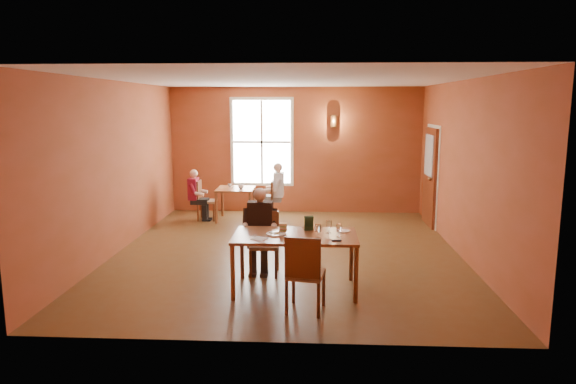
{
  "coord_description": "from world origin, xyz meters",
  "views": [
    {
      "loc": [
        0.48,
        -8.78,
        2.59
      ],
      "look_at": [
        0.0,
        0.2,
        1.05
      ],
      "focal_mm": 32.0,
      "sensor_mm": 36.0,
      "label": 1
    }
  ],
  "objects_px": {
    "chair_diner_white": "(264,201)",
    "chair_diner_maroon": "(207,200)",
    "chair_diner_main": "(264,244)",
    "diner_white": "(266,193)",
    "diner_main": "(264,235)",
    "second_table": "(236,204)",
    "main_table": "(295,262)",
    "chair_empty": "(306,272)",
    "diner_maroon": "(206,195)"
  },
  "relations": [
    {
      "from": "chair_diner_main",
      "to": "chair_empty",
      "type": "bearing_deg",
      "value": 115.58
    },
    {
      "from": "diner_main",
      "to": "second_table",
      "type": "bearing_deg",
      "value": -74.82
    },
    {
      "from": "main_table",
      "to": "chair_diner_white",
      "type": "height_order",
      "value": "chair_diner_white"
    },
    {
      "from": "chair_diner_main",
      "to": "chair_diner_white",
      "type": "bearing_deg",
      "value": -84.36
    },
    {
      "from": "second_table",
      "to": "chair_diner_white",
      "type": "bearing_deg",
      "value": 0.0
    },
    {
      "from": "chair_diner_main",
      "to": "second_table",
      "type": "height_order",
      "value": "chair_diner_main"
    },
    {
      "from": "chair_empty",
      "to": "chair_diner_maroon",
      "type": "bearing_deg",
      "value": 124.55
    },
    {
      "from": "main_table",
      "to": "chair_diner_white",
      "type": "relative_size",
      "value": 1.89
    },
    {
      "from": "main_table",
      "to": "diner_white",
      "type": "relative_size",
      "value": 1.37
    },
    {
      "from": "main_table",
      "to": "chair_diner_main",
      "type": "relative_size",
      "value": 1.79
    },
    {
      "from": "chair_diner_main",
      "to": "diner_white",
      "type": "relative_size",
      "value": 0.77
    },
    {
      "from": "main_table",
      "to": "diner_maroon",
      "type": "bearing_deg",
      "value": 116.7
    },
    {
      "from": "chair_empty",
      "to": "chair_diner_white",
      "type": "distance_m",
      "value": 5.2
    },
    {
      "from": "main_table",
      "to": "diner_white",
      "type": "bearing_deg",
      "value": 100.85
    },
    {
      "from": "second_table",
      "to": "diner_white",
      "type": "distance_m",
      "value": 0.73
    },
    {
      "from": "chair_diner_main",
      "to": "chair_diner_maroon",
      "type": "bearing_deg",
      "value": -65.85
    },
    {
      "from": "chair_diner_white",
      "to": "second_table",
      "type": "bearing_deg",
      "value": 90.0
    },
    {
      "from": "chair_diner_white",
      "to": "chair_diner_maroon",
      "type": "distance_m",
      "value": 1.3
    },
    {
      "from": "second_table",
      "to": "chair_diner_maroon",
      "type": "xyz_separation_m",
      "value": [
        -0.65,
        0.0,
        0.08
      ]
    },
    {
      "from": "chair_diner_main",
      "to": "diner_white",
      "type": "distance_m",
      "value": 3.74
    },
    {
      "from": "diner_white",
      "to": "main_table",
      "type": "bearing_deg",
      "value": -169.15
    },
    {
      "from": "main_table",
      "to": "chair_diner_white",
      "type": "xyz_separation_m",
      "value": [
        -0.87,
        4.37,
        0.05
      ]
    },
    {
      "from": "main_table",
      "to": "chair_empty",
      "type": "relative_size",
      "value": 1.7
    },
    {
      "from": "chair_diner_main",
      "to": "chair_diner_maroon",
      "type": "height_order",
      "value": "chair_diner_main"
    },
    {
      "from": "main_table",
      "to": "diner_main",
      "type": "xyz_separation_m",
      "value": [
        -0.5,
        0.62,
        0.23
      ]
    },
    {
      "from": "chair_diner_main",
      "to": "chair_diner_maroon",
      "type": "distance_m",
      "value": 4.07
    },
    {
      "from": "chair_diner_maroon",
      "to": "diner_main",
      "type": "bearing_deg",
      "value": 23.98
    },
    {
      "from": "main_table",
      "to": "diner_white",
      "type": "height_order",
      "value": "diner_white"
    },
    {
      "from": "chair_diner_main",
      "to": "diner_maroon",
      "type": "xyz_separation_m",
      "value": [
        -1.7,
        3.72,
        0.08
      ]
    },
    {
      "from": "chair_diner_main",
      "to": "chair_diner_maroon",
      "type": "xyz_separation_m",
      "value": [
        -1.67,
        3.72,
        -0.03
      ]
    },
    {
      "from": "diner_maroon",
      "to": "diner_white",
      "type": "bearing_deg",
      "value": 90.0
    },
    {
      "from": "diner_main",
      "to": "chair_diner_main",
      "type": "bearing_deg",
      "value": -90.0
    },
    {
      "from": "second_table",
      "to": "diner_maroon",
      "type": "distance_m",
      "value": 0.71
    },
    {
      "from": "main_table",
      "to": "diner_maroon",
      "type": "distance_m",
      "value": 4.89
    },
    {
      "from": "chair_diner_maroon",
      "to": "diner_maroon",
      "type": "distance_m",
      "value": 0.12
    },
    {
      "from": "chair_empty",
      "to": "second_table",
      "type": "height_order",
      "value": "chair_empty"
    },
    {
      "from": "second_table",
      "to": "diner_white",
      "type": "xyz_separation_m",
      "value": [
        0.68,
        0.0,
        0.26
      ]
    },
    {
      "from": "diner_white",
      "to": "diner_maroon",
      "type": "xyz_separation_m",
      "value": [
        -1.36,
        0.0,
        -0.07
      ]
    },
    {
      "from": "main_table",
      "to": "chair_diner_maroon",
      "type": "bearing_deg",
      "value": 116.39
    },
    {
      "from": "chair_diner_main",
      "to": "diner_main",
      "type": "relative_size",
      "value": 0.76
    },
    {
      "from": "chair_diner_main",
      "to": "chair_diner_white",
      "type": "distance_m",
      "value": 3.74
    },
    {
      "from": "diner_main",
      "to": "diner_maroon",
      "type": "distance_m",
      "value": 4.12
    },
    {
      "from": "diner_main",
      "to": "diner_white",
      "type": "distance_m",
      "value": 3.76
    },
    {
      "from": "diner_white",
      "to": "diner_maroon",
      "type": "distance_m",
      "value": 1.36
    },
    {
      "from": "chair_empty",
      "to": "chair_diner_white",
      "type": "xyz_separation_m",
      "value": [
        -1.03,
        5.1,
        -0.05
      ]
    },
    {
      "from": "chair_empty",
      "to": "second_table",
      "type": "bearing_deg",
      "value": 118.23
    },
    {
      "from": "second_table",
      "to": "main_table",
      "type": "bearing_deg",
      "value": -70.85
    },
    {
      "from": "diner_main",
      "to": "chair_diner_maroon",
      "type": "xyz_separation_m",
      "value": [
        -1.67,
        3.75,
        -0.18
      ]
    },
    {
      "from": "chair_diner_white",
      "to": "diner_white",
      "type": "relative_size",
      "value": 0.72
    },
    {
      "from": "chair_empty",
      "to": "diner_maroon",
      "type": "bearing_deg",
      "value": 124.83
    }
  ]
}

